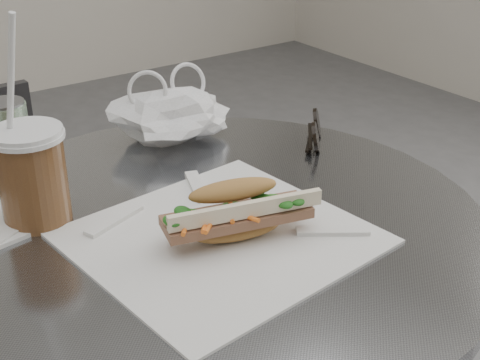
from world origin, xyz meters
TOP-DOWN VIEW (x-y plane):
  - chair_far at (-0.14, 0.82)m, footprint 0.39×0.39m
  - sandwich_paper at (-0.02, 0.15)m, footprint 0.37×0.36m
  - banh_mi at (-0.00, 0.14)m, footprint 0.25×0.15m
  - iced_coffee at (-0.19, 0.33)m, footprint 0.10×0.10m
  - sunglasses at (0.28, 0.31)m, footprint 0.09×0.10m
  - plastic_bag at (0.09, 0.45)m, footprint 0.23×0.20m
  - drink_can at (-0.17, 0.48)m, footprint 0.06×0.06m

SIDE VIEW (x-z plane):
  - chair_far at x=-0.14m, z-range -0.04..0.69m
  - sandwich_paper at x=-0.02m, z-range 0.74..0.74m
  - sunglasses at x=0.28m, z-range 0.73..0.79m
  - banh_mi at x=0.00m, z-range 0.74..0.82m
  - plastic_bag at x=0.09m, z-range 0.74..0.83m
  - drink_can at x=-0.17m, z-range 0.74..0.86m
  - iced_coffee at x=-0.19m, z-range 0.67..0.95m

